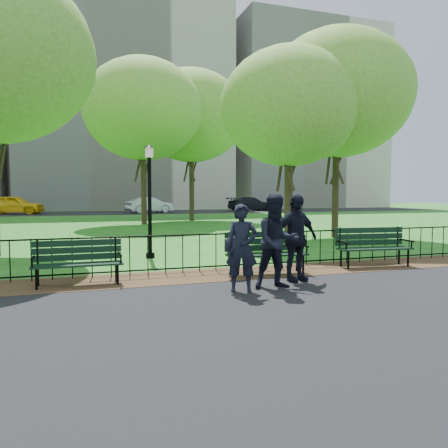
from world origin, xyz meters
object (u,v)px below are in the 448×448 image
object	(u,v)px
sedan_dark	(251,204)
park_bench_main	(253,247)
lamppost	(150,196)
person_left	(242,248)
tree_near_e	(289,107)
tree_far_e	(191,116)
person_mid	(277,241)
person_right	(295,238)
sedan_silver	(150,205)
tree_mid_e	(337,94)
tree_far_c	(143,109)
park_bench_left_a	(78,257)
park_bench_right_a	(372,243)
taxi	(15,205)

from	to	relation	value
sedan_dark	park_bench_main	bearing A→B (deg)	145.48
lamppost	person_left	xyz separation A→B (m)	(0.93, -4.86, -0.92)
park_bench_main	tree_near_e	world-z (taller)	tree_near_e
tree_far_e	person_mid	distance (m)	22.43
person_right	sedan_silver	world-z (taller)	person_right
person_right	sedan_silver	size ratio (longest dim) A/B	0.41
tree_mid_e	tree_far_c	xyz separation A→B (m)	(-6.45, 10.34, 0.86)
park_bench_left_a	lamppost	size ratio (longest dim) A/B	0.54
tree_far_c	person_right	bearing A→B (deg)	-88.32
person_mid	sedan_silver	world-z (taller)	person_mid
park_bench_right_a	tree_far_c	size ratio (longest dim) A/B	0.20
park_bench_right_a	person_left	xyz separation A→B (m)	(-4.11, -1.61, 0.22)
person_left	sedan_silver	size ratio (longest dim) A/B	0.37
tree_far_e	tree_far_c	bearing A→B (deg)	-143.38
park_bench_left_a	person_left	bearing A→B (deg)	-29.16
park_bench_right_a	taxi	distance (m)	35.45
park_bench_main	tree_far_e	world-z (taller)	tree_far_e
person_mid	tree_near_e	bearing A→B (deg)	67.65
park_bench_main	tree_mid_e	world-z (taller)	tree_mid_e
park_bench_left_a	sedan_silver	xyz separation A→B (m)	(6.44, 32.01, 0.18)
tree_far_c	sedan_dark	size ratio (longest dim) A/B	1.94
park_bench_left_a	tree_far_c	world-z (taller)	tree_far_c
sedan_silver	tree_far_e	bearing A→B (deg)	168.07
park_bench_left_a	tree_mid_e	world-z (taller)	tree_mid_e
lamppost	tree_far_c	distance (m)	14.75
sedan_dark	person_right	bearing A→B (deg)	146.82
tree_near_e	tree_mid_e	world-z (taller)	tree_mid_e
park_bench_left_a	tree_far_c	size ratio (longest dim) A/B	0.18
tree_near_e	lamppost	bearing A→B (deg)	-153.90
park_bench_right_a	sedan_dark	xyz separation A→B (m)	(10.31, 33.55, 0.13)
tree_far_c	person_left	size ratio (longest dim) A/B	5.97
park_bench_left_a	park_bench_right_a	world-z (taller)	park_bench_right_a
park_bench_main	sedan_silver	distance (m)	32.24
tree_far_c	person_mid	size ratio (longest dim) A/B	5.37
tree_mid_e	person_left	size ratio (longest dim) A/B	5.21
park_bench_main	tree_near_e	size ratio (longest dim) A/B	0.27
taxi	tree_mid_e	bearing A→B (deg)	-134.88
tree_far_e	person_left	size ratio (longest dim) A/B	6.21
sedan_dark	tree_far_e	bearing A→B (deg)	131.82
park_bench_right_a	sedan_dark	distance (m)	35.09
person_mid	sedan_dark	distance (m)	37.67
park_bench_main	tree_far_e	size ratio (longest dim) A/B	0.19
tree_near_e	tree_far_c	bearing A→B (deg)	110.08
park_bench_left_a	park_bench_right_a	size ratio (longest dim) A/B	0.90
tree_near_e	park_bench_left_a	bearing A→B (deg)	-141.77
park_bench_right_a	tree_far_e	distance (m)	20.72
park_bench_left_a	sedan_dark	distance (m)	37.76
park_bench_main	tree_far_c	world-z (taller)	tree_far_c
lamppost	sedan_dark	distance (m)	33.97
tree_near_e	sedan_dark	distance (m)	29.39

